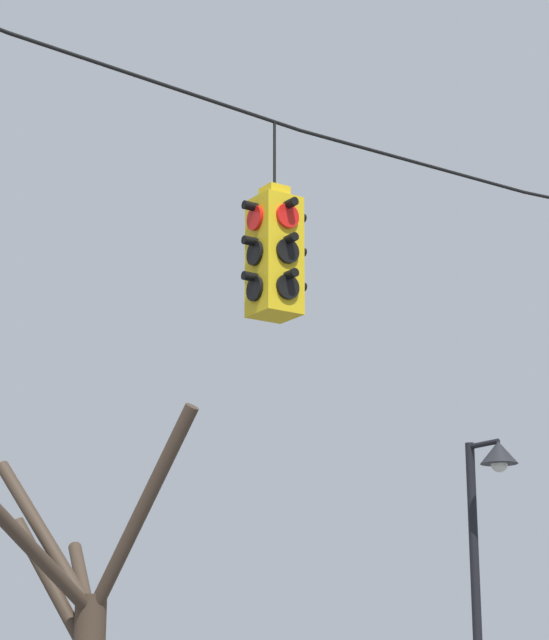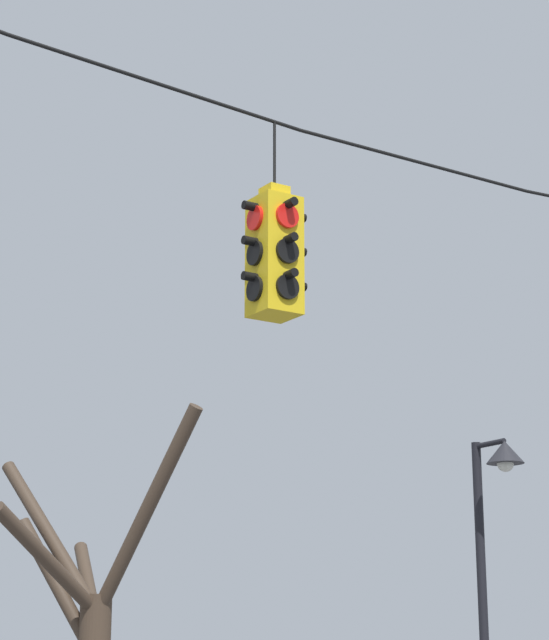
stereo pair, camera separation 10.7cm
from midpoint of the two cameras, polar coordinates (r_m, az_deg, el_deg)
span_wire at (r=11.20m, az=6.93°, el=8.41°), size 17.84×0.03×0.82m
traffic_light_near_right_pole at (r=9.84m, az=0.31°, el=3.01°), size 0.58×0.58×1.63m
street_lamp at (r=16.27m, az=10.24°, el=-9.63°), size 0.48×0.84×4.81m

